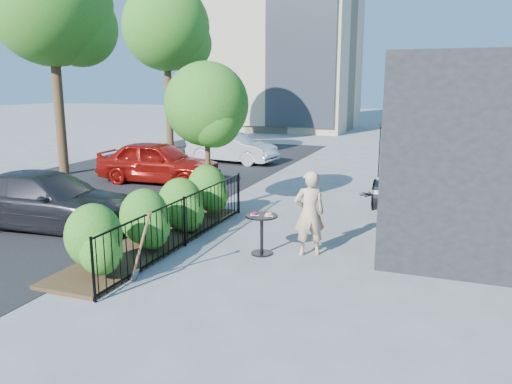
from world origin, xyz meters
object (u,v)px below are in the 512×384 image
at_px(cafe_table, 262,227).
at_px(car_darkgrey, 48,200).
at_px(street_tree_far, 167,32).
at_px(car_silver, 232,147).
at_px(shovel, 140,251).
at_px(car_red, 158,162).
at_px(street_tree_near, 52,12).
at_px(patio_tree, 208,110).
at_px(woman, 309,213).

bearing_deg(cafe_table, car_darkgrey, 179.84).
xyz_separation_m(street_tree_far, car_silver, (4.81, -3.02, -5.25)).
distance_m(shovel, car_silver, 13.55).
xyz_separation_m(street_tree_far, shovel, (8.68, -16.01, -5.33)).
relative_size(street_tree_far, car_red, 1.91).
relative_size(street_tree_near, car_silver, 2.06).
bearing_deg(car_darkgrey, shovel, -125.09).
bearing_deg(patio_tree, street_tree_far, 124.51).
distance_m(cafe_table, car_silver, 12.07).
distance_m(car_red, car_silver, 5.13).
xyz_separation_m(street_tree_near, car_silver, (4.81, 4.98, -5.25)).
distance_m(cafe_table, shovel, 2.61).
distance_m(street_tree_near, car_silver, 8.69).
bearing_deg(shovel, cafe_table, 55.86).
xyz_separation_m(shovel, car_darkgrey, (-4.04, 2.18, 0.08)).
bearing_deg(patio_tree, street_tree_near, 157.43).
distance_m(shovel, car_darkgrey, 4.59).
relative_size(patio_tree, car_darkgrey, 0.85).
height_order(street_tree_near, woman, street_tree_near).
bearing_deg(shovel, street_tree_near, 137.30).
bearing_deg(patio_tree, shovel, -78.47).
xyz_separation_m(car_red, car_darkgrey, (0.42, -5.71, -0.07)).
relative_size(street_tree_far, woman, 4.74).
xyz_separation_m(patio_tree, street_tree_far, (-7.70, 11.20, 3.15)).
xyz_separation_m(street_tree_near, car_darkgrey, (4.64, -5.83, -5.25)).
bearing_deg(patio_tree, cafe_table, -47.27).
xyz_separation_m(street_tree_near, cafe_table, (10.15, -5.85, -5.34)).
relative_size(street_tree_far, shovel, 6.15).
distance_m(street_tree_near, street_tree_far, 8.00).
relative_size(shovel, car_red, 0.31).
bearing_deg(car_darkgrey, street_tree_far, 11.80).
xyz_separation_m(patio_tree, woman, (3.35, -2.34, -1.89)).
distance_m(patio_tree, car_silver, 8.92).
distance_m(street_tree_far, car_silver, 7.74).
bearing_deg(car_silver, street_tree_far, 64.99).
height_order(street_tree_far, car_red, street_tree_far).
bearing_deg(street_tree_far, street_tree_near, -90.00).
xyz_separation_m(patio_tree, cafe_table, (2.45, -2.65, -2.19)).
bearing_deg(patio_tree, car_red, 138.46).
height_order(street_tree_far, cafe_table, street_tree_far).
bearing_deg(cafe_table, car_red, 135.95).
bearing_deg(cafe_table, car_silver, 116.26).
relative_size(patio_tree, woman, 2.26).
xyz_separation_m(street_tree_near, car_red, (4.23, -0.12, -5.18)).
bearing_deg(cafe_table, shovel, -124.14).
height_order(street_tree_near, shovel, street_tree_near).
height_order(shovel, car_silver, car_silver).
relative_size(patio_tree, cafe_table, 4.46).
distance_m(patio_tree, car_darkgrey, 4.54).
bearing_deg(street_tree_far, patio_tree, -55.49).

